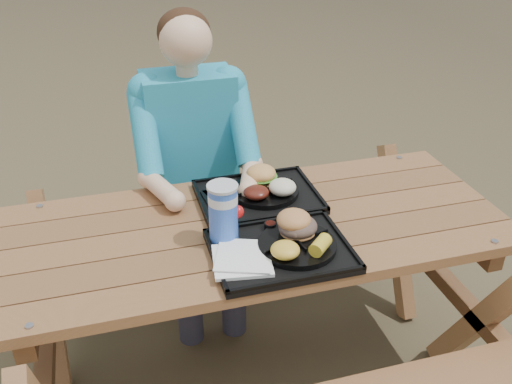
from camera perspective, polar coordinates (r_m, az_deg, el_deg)
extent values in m
plane|color=#999999|center=(2.53, 0.00, -17.60)|extent=(60.00, 60.00, 0.00)
cube|color=black|center=(1.88, 2.47, -5.98)|extent=(0.45, 0.35, 0.02)
cube|color=black|center=(2.18, 0.21, -0.57)|extent=(0.45, 0.35, 0.02)
cylinder|color=black|center=(1.88, 4.13, -5.30)|extent=(0.26, 0.26, 0.02)
cylinder|color=black|center=(2.19, 0.89, 0.11)|extent=(0.26, 0.26, 0.02)
cube|color=white|center=(1.82, -1.41, -6.74)|extent=(0.21, 0.21, 0.02)
cylinder|color=blue|center=(1.88, -3.29, -2.20)|extent=(0.10, 0.10, 0.20)
cylinder|color=black|center=(1.97, 1.44, -3.42)|extent=(0.04, 0.04, 0.03)
cylinder|color=yellow|center=(2.00, 3.25, -2.92)|extent=(0.05, 0.05, 0.03)
ellipsoid|color=yellow|center=(1.80, 2.94, -5.81)|extent=(0.09, 0.09, 0.05)
cube|color=black|center=(2.14, -4.01, -0.84)|extent=(0.08, 0.19, 0.01)
ellipsoid|color=#551A11|center=(2.11, 0.02, -0.04)|extent=(0.10, 0.10, 0.04)
ellipsoid|color=#EBE6C8|center=(2.13, 2.66, 0.50)|extent=(0.10, 0.10, 0.06)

